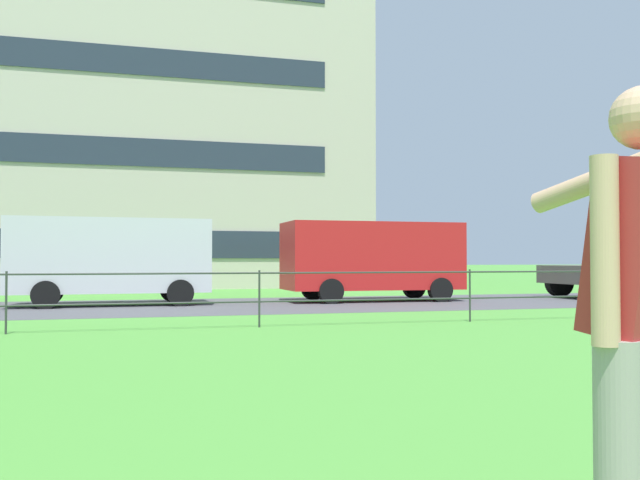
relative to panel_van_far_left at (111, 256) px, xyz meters
The scene contains 5 objects.
street_strip 1.67m from the panel_van_far_left, 59.84° to the right, with size 80.00×6.54×0.01m, color #4C4C51.
park_fence 6.94m from the panel_van_far_left, 85.46° to the right, with size 36.86×0.04×1.00m.
panel_van_far_left is the anchor object (origin of this frame).
panel_van_center 7.20m from the panel_van_far_left, ahead, with size 5.02×2.14×2.24m.
apartment_building_background 18.33m from the panel_van_far_left, 102.59° to the left, with size 28.93×14.50×18.31m.
Camera 1 is at (-0.29, 2.41, 1.18)m, focal length 39.18 mm.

